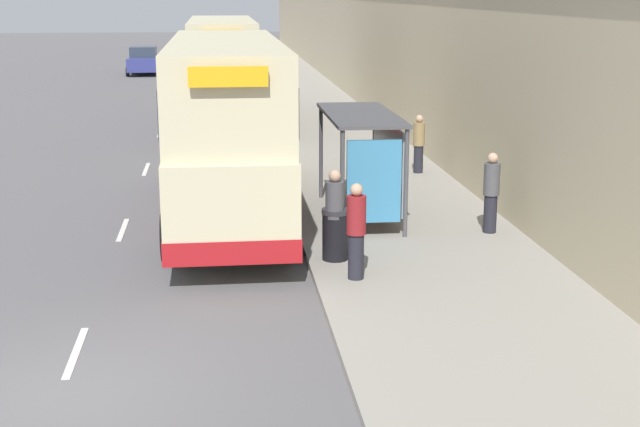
{
  "coord_description": "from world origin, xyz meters",
  "views": [
    {
      "loc": [
        2.29,
        -11.5,
        5.42
      ],
      "look_at": [
        5.7,
        18.31,
        -2.12
      ],
      "focal_mm": 50.0,
      "sensor_mm": 36.0,
      "label": 1
    }
  ],
  "objects_px": {
    "pedestrian_2": "(335,215)",
    "pedestrian_3": "(419,143)",
    "double_decker_bus_near": "(227,126)",
    "car_0": "(144,61)",
    "litter_bin": "(335,234)",
    "pedestrian_1": "(491,192)",
    "double_decker_bus_ahead": "(223,70)",
    "bus_shelter": "(370,147)",
    "pedestrian_at_shelter": "(356,231)"
  },
  "relations": [
    {
      "from": "car_0",
      "to": "pedestrian_1",
      "type": "distance_m",
      "value": 42.91
    },
    {
      "from": "double_decker_bus_near",
      "to": "pedestrian_at_shelter",
      "type": "height_order",
      "value": "double_decker_bus_near"
    },
    {
      "from": "pedestrian_1",
      "to": "pedestrian_2",
      "type": "relative_size",
      "value": 0.97
    },
    {
      "from": "double_decker_bus_near",
      "to": "pedestrian_3",
      "type": "xyz_separation_m",
      "value": [
        5.68,
        4.37,
        -1.26
      ]
    },
    {
      "from": "bus_shelter",
      "to": "car_0",
      "type": "relative_size",
      "value": 1.05
    },
    {
      "from": "car_0",
      "to": "pedestrian_2",
      "type": "bearing_deg",
      "value": 99.25
    },
    {
      "from": "double_decker_bus_near",
      "to": "pedestrian_at_shelter",
      "type": "relative_size",
      "value": 5.9
    },
    {
      "from": "double_decker_bus_ahead",
      "to": "double_decker_bus_near",
      "type": "bearing_deg",
      "value": -90.1
    },
    {
      "from": "car_0",
      "to": "pedestrian_at_shelter",
      "type": "bearing_deg",
      "value": 99.32
    },
    {
      "from": "pedestrian_2",
      "to": "pedestrian_3",
      "type": "distance_m",
      "value": 9.27
    },
    {
      "from": "double_decker_bus_near",
      "to": "pedestrian_1",
      "type": "relative_size",
      "value": 5.98
    },
    {
      "from": "bus_shelter",
      "to": "car_0",
      "type": "xyz_separation_m",
      "value": [
        -8.29,
        40.02,
        -0.98
      ]
    },
    {
      "from": "double_decker_bus_near",
      "to": "pedestrian_1",
      "type": "bearing_deg",
      "value": -22.61
    },
    {
      "from": "bus_shelter",
      "to": "double_decker_bus_ahead",
      "type": "relative_size",
      "value": 0.37
    },
    {
      "from": "double_decker_bus_ahead",
      "to": "pedestrian_3",
      "type": "height_order",
      "value": "double_decker_bus_ahead"
    },
    {
      "from": "pedestrian_2",
      "to": "double_decker_bus_near",
      "type": "bearing_deg",
      "value": 116.24
    },
    {
      "from": "double_decker_bus_ahead",
      "to": "litter_bin",
      "type": "distance_m",
      "value": 19.41
    },
    {
      "from": "car_0",
      "to": "pedestrian_2",
      "type": "xyz_separation_m",
      "value": [
        7.05,
        -43.28,
        0.2
      ]
    },
    {
      "from": "pedestrian_at_shelter",
      "to": "litter_bin",
      "type": "bearing_deg",
      "value": 100.09
    },
    {
      "from": "pedestrian_1",
      "to": "pedestrian_3",
      "type": "height_order",
      "value": "pedestrian_1"
    },
    {
      "from": "pedestrian_at_shelter",
      "to": "double_decker_bus_near",
      "type": "bearing_deg",
      "value": 113.3
    },
    {
      "from": "litter_bin",
      "to": "double_decker_bus_ahead",
      "type": "bearing_deg",
      "value": 96.08
    },
    {
      "from": "pedestrian_1",
      "to": "bus_shelter",
      "type": "bearing_deg",
      "value": 148.92
    },
    {
      "from": "car_0",
      "to": "bus_shelter",
      "type": "bearing_deg",
      "value": 101.71
    },
    {
      "from": "car_0",
      "to": "litter_bin",
      "type": "distance_m",
      "value": 43.77
    },
    {
      "from": "double_decker_bus_ahead",
      "to": "pedestrian_1",
      "type": "height_order",
      "value": "double_decker_bus_ahead"
    },
    {
      "from": "car_0",
      "to": "pedestrian_at_shelter",
      "type": "relative_size",
      "value": 2.18
    },
    {
      "from": "pedestrian_1",
      "to": "pedestrian_2",
      "type": "xyz_separation_m",
      "value": [
        -3.74,
        -1.75,
        0.02
      ]
    },
    {
      "from": "car_0",
      "to": "pedestrian_3",
      "type": "distance_m",
      "value": 36.35
    },
    {
      "from": "double_decker_bus_ahead",
      "to": "litter_bin",
      "type": "xyz_separation_m",
      "value": [
        2.05,
        -19.23,
        -1.62
      ]
    },
    {
      "from": "pedestrian_2",
      "to": "pedestrian_3",
      "type": "relative_size",
      "value": 1.08
    },
    {
      "from": "pedestrian_1",
      "to": "pedestrian_2",
      "type": "bearing_deg",
      "value": -154.98
    },
    {
      "from": "pedestrian_2",
      "to": "pedestrian_3",
      "type": "height_order",
      "value": "pedestrian_2"
    },
    {
      "from": "double_decker_bus_ahead",
      "to": "car_0",
      "type": "relative_size",
      "value": 2.8
    },
    {
      "from": "pedestrian_1",
      "to": "double_decker_bus_near",
      "type": "bearing_deg",
      "value": 157.39
    },
    {
      "from": "double_decker_bus_near",
      "to": "car_0",
      "type": "xyz_separation_m",
      "value": [
        -5.0,
        39.12,
        -1.39
      ]
    },
    {
      "from": "double_decker_bus_near",
      "to": "litter_bin",
      "type": "relative_size",
      "value": 10.31
    },
    {
      "from": "bus_shelter",
      "to": "double_decker_bus_near",
      "type": "relative_size",
      "value": 0.39
    },
    {
      "from": "double_decker_bus_ahead",
      "to": "bus_shelter",
      "type": "bearing_deg",
      "value": -78.49
    },
    {
      "from": "double_decker_bus_near",
      "to": "pedestrian_3",
      "type": "relative_size",
      "value": 6.28
    },
    {
      "from": "double_decker_bus_ahead",
      "to": "pedestrian_at_shelter",
      "type": "bearing_deg",
      "value": -83.67
    },
    {
      "from": "pedestrian_at_shelter",
      "to": "pedestrian_3",
      "type": "height_order",
      "value": "pedestrian_at_shelter"
    },
    {
      "from": "double_decker_bus_near",
      "to": "pedestrian_at_shelter",
      "type": "bearing_deg",
      "value": -66.7
    },
    {
      "from": "car_0",
      "to": "pedestrian_3",
      "type": "bearing_deg",
      "value": 107.08
    },
    {
      "from": "pedestrian_at_shelter",
      "to": "litter_bin",
      "type": "xyz_separation_m",
      "value": [
        -0.23,
        1.27,
        -0.41
      ]
    },
    {
      "from": "double_decker_bus_ahead",
      "to": "litter_bin",
      "type": "relative_size",
      "value": 10.68
    },
    {
      "from": "pedestrian_at_shelter",
      "to": "pedestrian_1",
      "type": "bearing_deg",
      "value": 40.02
    },
    {
      "from": "double_decker_bus_near",
      "to": "pedestrian_at_shelter",
      "type": "xyz_separation_m",
      "value": [
        2.3,
        -5.34,
        -1.21
      ]
    },
    {
      "from": "bus_shelter",
      "to": "litter_bin",
      "type": "distance_m",
      "value": 3.6
    },
    {
      "from": "litter_bin",
      "to": "pedestrian_2",
      "type": "bearing_deg",
      "value": -106.43
    }
  ]
}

